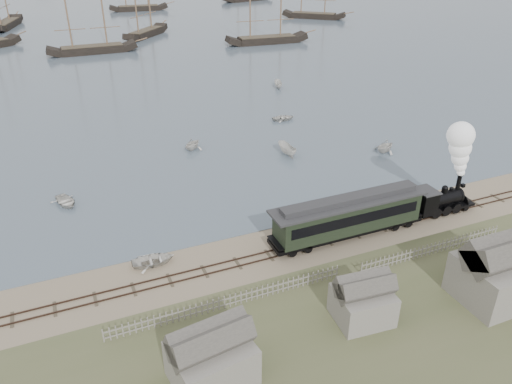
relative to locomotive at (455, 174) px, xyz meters
name	(u,v)px	position (x,y,z in m)	size (l,w,h in m)	color
ground	(270,242)	(-19.16, 2.00, -4.21)	(600.00, 600.00, 0.00)	gray
harbor_water	(80,5)	(-19.16, 172.00, -4.18)	(600.00, 336.00, 0.06)	#475766
rail_track	(279,253)	(-19.16, 0.00, -4.17)	(120.00, 1.80, 0.16)	#3A2920
picket_fence_west	(231,307)	(-25.66, -5.00, -4.21)	(19.00, 0.10, 1.20)	gray
picket_fence_east	(432,254)	(-6.66, -5.50, -4.21)	(15.00, 0.10, 1.20)	gray
shed_left	(213,378)	(-29.16, -11.00, -4.21)	(5.00, 4.00, 4.10)	gray
shed_mid	(361,318)	(-17.16, -10.00, -4.21)	(4.00, 3.50, 3.60)	gray
shed_right	(493,297)	(-6.16, -12.00, -4.21)	(6.00, 5.00, 5.10)	gray
locomotive	(455,174)	(0.00, 0.00, 0.00)	(7.32, 2.73, 9.12)	black
passenger_coach	(348,215)	(-12.14, 0.00, -1.87)	(15.34, 2.96, 3.73)	black
beached_dinghy	(154,260)	(-29.86, 2.83, -3.83)	(3.69, 2.63, 0.76)	silver
rowboat_0	(66,201)	(-36.03, 16.66, -3.79)	(3.51, 2.51, 0.73)	silver
rowboat_1	(192,144)	(-19.57, 25.54, -3.35)	(3.06, 2.64, 1.61)	silver
rowboat_2	(287,150)	(-9.02, 19.14, -3.44)	(3.69, 1.39, 1.43)	silver
rowboat_3	(284,118)	(-3.74, 30.97, -3.80)	(3.46, 2.47, 0.72)	silver
rowboat_4	(385,146)	(3.06, 15.03, -3.31)	(3.19, 2.75, 1.68)	silver
rowboat_5	(278,84)	(2.73, 46.64, -3.53)	(3.25, 1.22, 1.26)	silver
schooner_2	(86,7)	(-24.54, 88.46, 5.85)	(19.86, 4.58, 20.00)	black
schooner_4	(267,1)	(16.74, 82.78, 5.85)	(20.53, 4.74, 20.00)	black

